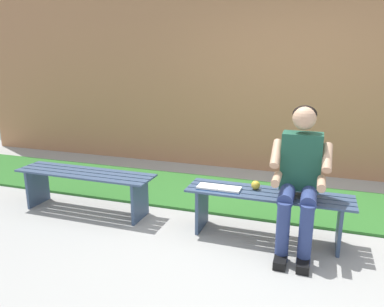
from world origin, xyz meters
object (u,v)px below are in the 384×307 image
(apple, at_px, (256,185))
(bench_near, at_px, (267,204))
(bench_far, at_px, (85,182))
(person_seated, at_px, (300,174))
(book_open, at_px, (219,188))

(apple, bearing_deg, bench_near, 158.65)
(bench_far, distance_m, person_seated, 2.25)
(bench_near, bearing_deg, person_seated, 159.45)
(person_seated, bearing_deg, apple, -20.80)
(book_open, bearing_deg, person_seated, 177.08)
(book_open, bearing_deg, bench_far, -1.60)
(bench_far, xyz_separation_m, apple, (-1.83, -0.05, 0.16))
(bench_near, distance_m, bench_far, 1.95)
(apple, bearing_deg, person_seated, 159.20)
(person_seated, height_order, apple, person_seated)
(bench_near, distance_m, person_seated, 0.46)
(bench_near, relative_size, bench_far, 0.98)
(apple, xyz_separation_m, book_open, (0.32, 0.11, -0.03))
(bench_near, height_order, book_open, book_open)
(apple, bearing_deg, bench_far, 1.51)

